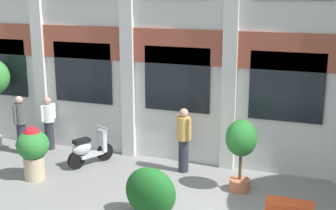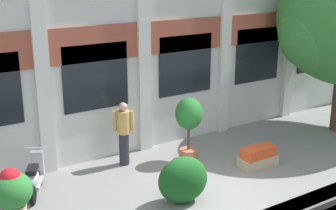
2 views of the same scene
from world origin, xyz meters
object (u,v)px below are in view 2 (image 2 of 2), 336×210
Objects in this scene: scooter_near_curb at (35,177)px; potted_plant_square_trough at (258,157)px; resident_watching_tracks at (124,132)px; potted_plant_tall_urn at (189,119)px; potted_plant_glazed_jar at (12,195)px; topiary_hedge at (183,180)px.

potted_plant_square_trough is at bearing -79.00° from scooter_near_curb.
resident_watching_tracks is (-2.83, 1.98, 0.65)m from potted_plant_square_trough.
potted_plant_tall_urn is at bearing 133.36° from potted_plant_square_trough.
resident_watching_tracks reaches higher than potted_plant_glazed_jar.
resident_watching_tracks is (-1.58, 0.65, -0.23)m from potted_plant_tall_urn.
potted_plant_square_trough is at bearing 11.02° from topiary_hedge.
scooter_near_curb is (0.81, 1.25, -0.34)m from potted_plant_glazed_jar.
potted_plant_tall_urn reaches higher than potted_plant_glazed_jar.
resident_watching_tracks is (2.48, 0.44, 0.46)m from scooter_near_curb.
potted_plant_glazed_jar is 1.18× the size of topiary_hedge.
potted_plant_glazed_jar is 3.51m from topiary_hedge.
resident_watching_tracks is (3.29, 1.69, 0.11)m from potted_plant_glazed_jar.
resident_watching_tracks reaches higher than topiary_hedge.
topiary_hedge reaches higher than scooter_near_curb.
topiary_hedge is (3.40, -0.82, -0.26)m from potted_plant_glazed_jar.
potted_plant_glazed_jar is 0.78× the size of potted_plant_tall_urn.
potted_plant_glazed_jar is at bearing 177.31° from potted_plant_square_trough.
resident_watching_tracks reaches higher than potted_plant_square_trough.
topiary_hedge is at bearing -128.37° from potted_plant_tall_urn.
potted_plant_tall_urn is 4.13m from scooter_near_curb.
potted_plant_square_trough is 0.62× the size of potted_plant_tall_urn.
potted_plant_square_trough is 5.54m from scooter_near_curb.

